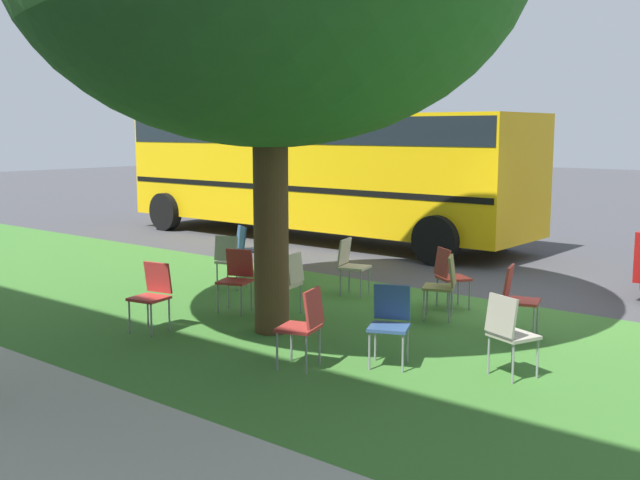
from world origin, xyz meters
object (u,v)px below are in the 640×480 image
(chair_1, at_px, (444,282))
(chair_5, at_px, (449,273))
(chair_11, at_px, (390,319))
(chair_2, at_px, (517,295))
(chair_4, at_px, (153,291))
(chair_10, at_px, (509,329))
(school_bus, at_px, (317,164))
(chair_7, at_px, (230,257))
(chair_9, at_px, (288,279))
(chair_3, at_px, (237,275))
(chair_0, at_px, (351,262))
(chair_8, at_px, (247,246))
(chair_6, at_px, (305,322))

(chair_1, relative_size, chair_5, 1.00)
(chair_1, height_order, chair_11, same)
(chair_2, height_order, chair_4, same)
(chair_2, height_order, chair_5, same)
(chair_10, relative_size, school_bus, 0.08)
(chair_7, distance_m, chair_9, 2.07)
(chair_1, height_order, chair_5, same)
(chair_9, height_order, chair_10, same)
(chair_3, height_order, chair_7, same)
(chair_0, height_order, chair_10, same)
(chair_2, bearing_deg, chair_9, 20.72)
(chair_4, height_order, school_bus, school_bus)
(chair_8, height_order, chair_11, same)
(chair_7, relative_size, chair_11, 1.00)
(chair_5, xyz_separation_m, chair_8, (4.04, 0.05, 0.00))
(chair_11, xyz_separation_m, school_bus, (6.80, -6.93, 1.24))
(chair_7, bearing_deg, chair_4, 114.76)
(chair_4, xyz_separation_m, chair_11, (-3.14, -0.75, 0.00))
(chair_1, distance_m, chair_8, 4.35)
(chair_10, xyz_separation_m, chair_11, (1.19, 0.42, 0.00))
(chair_3, height_order, chair_10, same)
(chair_3, distance_m, chair_4, 1.44)
(chair_0, distance_m, chair_3, 1.98)
(chair_4, relative_size, chair_11, 1.00)
(chair_6, bearing_deg, chair_11, -132.98)
(chair_9, relative_size, school_bus, 0.08)
(chair_2, relative_size, chair_9, 1.00)
(chair_5, bearing_deg, chair_11, 107.14)
(chair_3, xyz_separation_m, school_bus, (3.71, -6.24, 1.24))
(chair_7, bearing_deg, school_bus, -64.21)
(chair_9, xyz_separation_m, chair_10, (-3.51, 0.52, 0.00))
(chair_4, xyz_separation_m, chair_10, (-4.33, -1.16, 0.00))
(chair_1, relative_size, chair_3, 1.00)
(school_bus, bearing_deg, chair_0, 134.66)
(chair_6, bearing_deg, school_bus, -51.05)
(chair_8, xyz_separation_m, school_bus, (1.91, -4.23, 1.24))
(chair_1, height_order, chair_10, same)
(chair_5, bearing_deg, chair_3, 42.55)
(chair_1, height_order, chair_3, same)
(chair_5, distance_m, chair_6, 3.44)
(chair_3, height_order, chair_6, same)
(chair_5, height_order, chair_9, same)
(chair_0, relative_size, chair_7, 1.00)
(chair_1, bearing_deg, chair_4, 48.25)
(chair_3, distance_m, chair_7, 1.52)
(chair_7, bearing_deg, chair_2, -175.90)
(chair_3, distance_m, chair_11, 3.16)
(chair_1, relative_size, chair_8, 1.00)
(chair_0, xyz_separation_m, chair_1, (-1.92, 0.44, 0.00))
(chair_2, relative_size, chair_3, 1.00)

